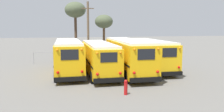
{
  "coord_description": "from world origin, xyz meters",
  "views": [
    {
      "loc": [
        -5.18,
        -21.17,
        4.51
      ],
      "look_at": [
        0.0,
        0.03,
        1.64
      ],
      "focal_mm": 35.0,
      "sensor_mm": 36.0,
      "label": 1
    }
  ],
  "objects_px": {
    "bare_tree_0": "(104,22)",
    "fire_hydrant": "(126,87)",
    "school_bus_1": "(99,57)",
    "school_bus_2": "(128,55)",
    "utility_pole": "(88,29)",
    "bare_tree_1": "(75,11)",
    "school_bus_0": "(68,56)",
    "school_bus_3": "(150,54)"
  },
  "relations": [
    {
      "from": "bare_tree_0",
      "to": "school_bus_2",
      "type": "bearing_deg",
      "value": -93.15
    },
    {
      "from": "school_bus_2",
      "to": "bare_tree_1",
      "type": "distance_m",
      "value": 16.97
    },
    {
      "from": "bare_tree_1",
      "to": "fire_hydrant",
      "type": "xyz_separation_m",
      "value": [
        1.55,
        -22.52,
        -6.63
      ]
    },
    {
      "from": "school_bus_0",
      "to": "utility_pole",
      "type": "xyz_separation_m",
      "value": [
        3.47,
        11.19,
        2.53
      ]
    },
    {
      "from": "school_bus_0",
      "to": "bare_tree_1",
      "type": "height_order",
      "value": "bare_tree_1"
    },
    {
      "from": "utility_pole",
      "to": "school_bus_1",
      "type": "bearing_deg",
      "value": -92.85
    },
    {
      "from": "school_bus_0",
      "to": "school_bus_3",
      "type": "bearing_deg",
      "value": -0.91
    },
    {
      "from": "utility_pole",
      "to": "bare_tree_1",
      "type": "bearing_deg",
      "value": 116.69
    },
    {
      "from": "school_bus_3",
      "to": "bare_tree_1",
      "type": "relative_size",
      "value": 1.14
    },
    {
      "from": "school_bus_2",
      "to": "school_bus_3",
      "type": "xyz_separation_m",
      "value": [
        2.87,
        1.1,
        -0.09
      ]
    },
    {
      "from": "school_bus_2",
      "to": "school_bus_0",
      "type": "bearing_deg",
      "value": 167.81
    },
    {
      "from": "bare_tree_0",
      "to": "bare_tree_1",
      "type": "xyz_separation_m",
      "value": [
        -4.76,
        -0.31,
        1.77
      ]
    },
    {
      "from": "school_bus_0",
      "to": "bare_tree_1",
      "type": "relative_size",
      "value": 1.14
    },
    {
      "from": "school_bus_0",
      "to": "school_bus_1",
      "type": "relative_size",
      "value": 0.96
    },
    {
      "from": "school_bus_3",
      "to": "utility_pole",
      "type": "relative_size",
      "value": 1.17
    },
    {
      "from": "school_bus_1",
      "to": "school_bus_2",
      "type": "relative_size",
      "value": 0.94
    },
    {
      "from": "school_bus_0",
      "to": "fire_hydrant",
      "type": "bearing_deg",
      "value": -67.26
    },
    {
      "from": "school_bus_2",
      "to": "school_bus_3",
      "type": "height_order",
      "value": "school_bus_2"
    },
    {
      "from": "school_bus_1",
      "to": "utility_pole",
      "type": "xyz_separation_m",
      "value": [
        0.6,
        12.11,
        2.62
      ]
    },
    {
      "from": "school_bus_2",
      "to": "bare_tree_0",
      "type": "height_order",
      "value": "bare_tree_0"
    },
    {
      "from": "fire_hydrant",
      "to": "school_bus_2",
      "type": "bearing_deg",
      "value": 71.29
    },
    {
      "from": "school_bus_1",
      "to": "fire_hydrant",
      "type": "relative_size",
      "value": 9.89
    },
    {
      "from": "school_bus_0",
      "to": "bare_tree_0",
      "type": "distance_m",
      "value": 16.53
    },
    {
      "from": "school_bus_0",
      "to": "school_bus_3",
      "type": "height_order",
      "value": "school_bus_0"
    },
    {
      "from": "school_bus_0",
      "to": "bare_tree_0",
      "type": "bearing_deg",
      "value": 65.76
    },
    {
      "from": "bare_tree_1",
      "to": "fire_hydrant",
      "type": "relative_size",
      "value": 8.3
    },
    {
      "from": "school_bus_2",
      "to": "bare_tree_0",
      "type": "distance_m",
      "value": 16.36
    },
    {
      "from": "school_bus_2",
      "to": "bare_tree_1",
      "type": "bearing_deg",
      "value": 103.93
    },
    {
      "from": "fire_hydrant",
      "to": "school_bus_3",
      "type": "bearing_deg",
      "value": 56.94
    },
    {
      "from": "school_bus_1",
      "to": "bare_tree_0",
      "type": "height_order",
      "value": "bare_tree_0"
    },
    {
      "from": "bare_tree_0",
      "to": "fire_hydrant",
      "type": "height_order",
      "value": "bare_tree_0"
    },
    {
      "from": "bare_tree_0",
      "to": "utility_pole",
      "type": "bearing_deg",
      "value": -131.86
    },
    {
      "from": "school_bus_0",
      "to": "fire_hydrant",
      "type": "xyz_separation_m",
      "value": [
        3.41,
        -8.13,
        -1.22
      ]
    },
    {
      "from": "school_bus_3",
      "to": "school_bus_2",
      "type": "bearing_deg",
      "value": -158.96
    },
    {
      "from": "school_bus_1",
      "to": "bare_tree_0",
      "type": "distance_m",
      "value": 16.49
    },
    {
      "from": "bare_tree_0",
      "to": "bare_tree_1",
      "type": "distance_m",
      "value": 5.08
    },
    {
      "from": "utility_pole",
      "to": "bare_tree_0",
      "type": "height_order",
      "value": "utility_pole"
    },
    {
      "from": "bare_tree_0",
      "to": "bare_tree_1",
      "type": "height_order",
      "value": "bare_tree_1"
    },
    {
      "from": "utility_pole",
      "to": "bare_tree_1",
      "type": "xyz_separation_m",
      "value": [
        -1.61,
        3.2,
        2.89
      ]
    },
    {
      "from": "bare_tree_0",
      "to": "fire_hydrant",
      "type": "bearing_deg",
      "value": -98.01
    },
    {
      "from": "school_bus_0",
      "to": "school_bus_1",
      "type": "xyz_separation_m",
      "value": [
        2.87,
        -0.92,
        -0.09
      ]
    },
    {
      "from": "school_bus_2",
      "to": "school_bus_3",
      "type": "bearing_deg",
      "value": 21.04
    }
  ]
}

